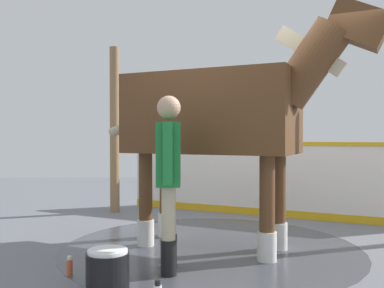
# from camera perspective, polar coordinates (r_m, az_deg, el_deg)

# --- Properties ---
(ground_plane) EXTENTS (16.00, 16.00, 0.02)m
(ground_plane) POSITION_cam_1_polar(r_m,az_deg,el_deg) (5.40, 5.84, -12.93)
(ground_plane) COLOR slate
(wet_patch) EXTENTS (3.45, 3.45, 0.00)m
(wet_patch) POSITION_cam_1_polar(r_m,az_deg,el_deg) (5.12, 2.54, -13.57)
(wet_patch) COLOR #42444C
(wet_patch) RESTS_ON ground
(barrier_wall) EXTENTS (4.27, 2.21, 1.20)m
(barrier_wall) POSITION_cam_1_polar(r_m,az_deg,el_deg) (7.06, 9.35, -4.90)
(barrier_wall) COLOR white
(barrier_wall) RESTS_ON ground
(roof_post_far) EXTENTS (0.16, 0.16, 2.79)m
(roof_post_far) POSITION_cam_1_polar(r_m,az_deg,el_deg) (7.37, -10.26, 1.87)
(roof_post_far) COLOR olive
(roof_post_far) RESTS_ON ground
(horse) EXTENTS (3.05, 1.83, 2.68)m
(horse) POSITION_cam_1_polar(r_m,az_deg,el_deg) (4.91, 3.91, 3.74)
(horse) COLOR brown
(horse) RESTS_ON ground
(handler) EXTENTS (0.23, 0.68, 1.68)m
(handler) POSITION_cam_1_polar(r_m,az_deg,el_deg) (4.09, -3.10, -3.53)
(handler) COLOR black
(handler) RESTS_ON ground
(wash_bucket) EXTENTS (0.36, 0.36, 0.34)m
(wash_bucket) POSITION_cam_1_polar(r_m,az_deg,el_deg) (3.83, -11.15, -16.10)
(wash_bucket) COLOR black
(wash_bucket) RESTS_ON ground
(bottle_spray) EXTENTS (0.06, 0.06, 0.18)m
(bottle_spray) POSITION_cam_1_polar(r_m,az_deg,el_deg) (4.29, -15.97, -15.42)
(bottle_spray) COLOR #CC5933
(bottle_spray) RESTS_ON ground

